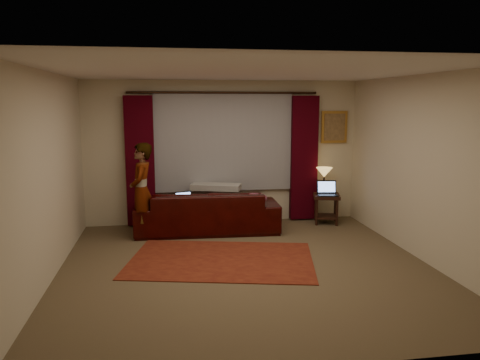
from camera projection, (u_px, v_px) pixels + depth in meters
name	position (u px, v px, depth m)	size (l,w,h in m)	color
floor	(247.00, 267.00, 6.36)	(5.00, 5.00, 0.01)	brown
ceiling	(247.00, 71.00, 5.93)	(5.00, 5.00, 0.02)	silver
wall_back	(223.00, 152.00, 8.57)	(5.00, 0.02, 2.60)	beige
wall_front	(301.00, 219.00, 3.71)	(5.00, 0.02, 2.60)	beige
wall_left	(47.00, 177.00, 5.75)	(0.02, 5.00, 2.60)	beige
wall_right	(423.00, 168.00, 6.53)	(0.02, 5.00, 2.60)	beige
sheer_curtain	(224.00, 142.00, 8.48)	(2.50, 0.05, 1.80)	gray
drape_left	(140.00, 161.00, 8.25)	(0.50, 0.14, 2.30)	#33010A
drape_right	(304.00, 158.00, 8.72)	(0.50, 0.14, 2.30)	#33010A
curtain_rod	(224.00, 93.00, 8.29)	(0.04, 0.04, 3.40)	black
picture_frame	(334.00, 127.00, 8.80)	(0.50, 0.04, 0.60)	#B48033
sofa	(207.00, 203.00, 8.05)	(2.44, 1.05, 0.98)	black
throw_blanket	(216.00, 172.00, 8.28)	(0.87, 0.35, 0.10)	#9E9C97
clothing_pile	(253.00, 199.00, 7.93)	(0.47, 0.36, 0.20)	brown
laptop_sofa	(186.00, 199.00, 7.86)	(0.30, 0.32, 0.22)	black
area_rug	(221.00, 260.00, 6.63)	(2.57, 1.71, 0.01)	maroon
end_table	(326.00, 209.00, 8.62)	(0.47, 0.47, 0.54)	black
tiffany_lamp	(324.00, 180.00, 8.66)	(0.30, 0.30, 0.48)	olive
laptop_table	(328.00, 188.00, 8.46)	(0.35, 0.39, 0.26)	black
person	(142.00, 191.00, 7.59)	(0.46, 0.46, 1.57)	#9E9C97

